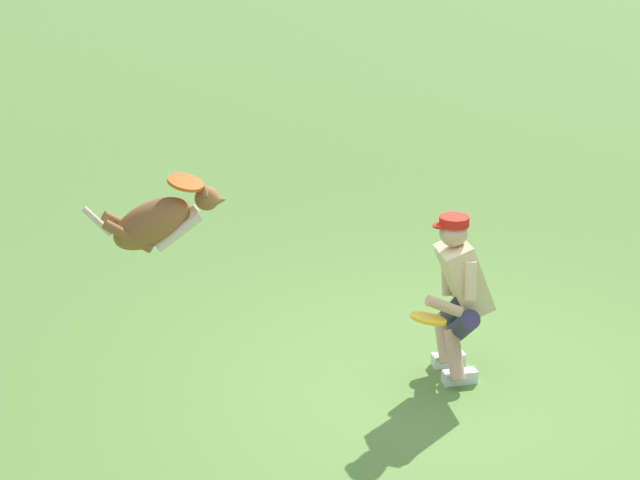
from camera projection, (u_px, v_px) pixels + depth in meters
name	position (u px, v px, depth m)	size (l,w,h in m)	color
ground_plane	(429.00, 391.00, 7.27)	(60.00, 60.00, 0.00)	#5E883D
person	(459.00, 291.00, 7.27)	(0.58, 0.65, 1.29)	silver
dog	(158.00, 222.00, 6.67)	(0.98, 0.31, 0.51)	brown
frisbee_flying	(185.00, 182.00, 6.62)	(0.25, 0.25, 0.02)	#DE4F15
frisbee_held	(428.00, 319.00, 7.03)	(0.27, 0.27, 0.02)	yellow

